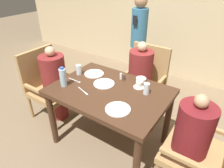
% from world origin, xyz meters
% --- Properties ---
extents(ground_plane, '(16.00, 16.00, 0.00)m').
position_xyz_m(ground_plane, '(0.00, 0.00, 0.00)').
color(ground_plane, '#7A664C').
extents(wall_back, '(8.00, 0.06, 2.80)m').
position_xyz_m(wall_back, '(0.00, 2.19, 1.40)').
color(wall_back, '#C6B289').
rests_on(wall_back, ground_plane).
extents(dining_table, '(1.24, 0.89, 0.77)m').
position_xyz_m(dining_table, '(0.00, 0.00, 0.67)').
color(dining_table, '#422819').
rests_on(dining_table, ground_plane).
extents(chair_left_side, '(0.56, 0.56, 0.97)m').
position_xyz_m(chair_left_side, '(-1.05, 0.00, 0.50)').
color(chair_left_side, '#A88451').
rests_on(chair_left_side, ground_plane).
extents(diner_in_left_chair, '(0.32, 0.32, 1.07)m').
position_xyz_m(diner_in_left_chair, '(-0.90, 0.00, 0.55)').
color(diner_in_left_chair, maroon).
rests_on(diner_in_left_chair, ground_plane).
extents(chair_far_side, '(0.56, 0.56, 0.97)m').
position_xyz_m(chair_far_side, '(0.00, 0.88, 0.50)').
color(chair_far_side, '#A88451').
rests_on(chair_far_side, ground_plane).
extents(diner_in_far_chair, '(0.32, 0.32, 1.10)m').
position_xyz_m(diner_in_far_chair, '(-0.00, 0.72, 0.57)').
color(diner_in_far_chair, maroon).
rests_on(diner_in_far_chair, ground_plane).
extents(chair_right_side, '(0.56, 0.56, 0.97)m').
position_xyz_m(chair_right_side, '(1.05, 0.00, 0.50)').
color(chair_right_side, '#A88451').
rests_on(chair_right_side, ground_plane).
extents(diner_in_right_chair, '(0.32, 0.32, 1.04)m').
position_xyz_m(diner_in_right_chair, '(0.90, 0.00, 0.53)').
color(diner_in_right_chair, maroon).
rests_on(diner_in_right_chair, ground_plane).
extents(standing_host, '(0.26, 0.30, 1.55)m').
position_xyz_m(standing_host, '(-0.44, 1.48, 0.84)').
color(standing_host, '#2D2D33').
rests_on(standing_host, ground_plane).
extents(plate_main_left, '(0.24, 0.24, 0.01)m').
position_xyz_m(plate_main_left, '(0.26, -0.24, 0.77)').
color(plate_main_left, white).
rests_on(plate_main_left, dining_table).
extents(plate_main_right, '(0.24, 0.24, 0.01)m').
position_xyz_m(plate_main_right, '(-0.36, 0.19, 0.77)').
color(plate_main_right, white).
rests_on(plate_main_right, dining_table).
extents(plate_dessert_center, '(0.24, 0.24, 0.01)m').
position_xyz_m(plate_dessert_center, '(-0.12, 0.06, 0.77)').
color(plate_dessert_center, white).
rests_on(plate_dessert_center, dining_table).
extents(teacup_with_saucer, '(0.12, 0.12, 0.07)m').
position_xyz_m(teacup_with_saucer, '(0.23, 0.22, 0.80)').
color(teacup_with_saucer, white).
rests_on(teacup_with_saucer, dining_table).
extents(bowl_small, '(0.12, 0.12, 0.04)m').
position_xyz_m(bowl_small, '(0.19, 0.36, 0.79)').
color(bowl_small, white).
rests_on(bowl_small, dining_table).
extents(water_bottle, '(0.07, 0.07, 0.23)m').
position_xyz_m(water_bottle, '(-0.47, -0.21, 0.87)').
color(water_bottle, '#A3C6DB').
rests_on(water_bottle, dining_table).
extents(glass_tall_near, '(0.06, 0.06, 0.12)m').
position_xyz_m(glass_tall_near, '(-0.52, 0.08, 0.83)').
color(glass_tall_near, silver).
rests_on(glass_tall_near, dining_table).
extents(glass_tall_mid, '(0.06, 0.06, 0.12)m').
position_xyz_m(glass_tall_mid, '(0.35, 0.15, 0.83)').
color(glass_tall_mid, silver).
rests_on(glass_tall_mid, dining_table).
extents(salt_shaker, '(0.03, 0.03, 0.08)m').
position_xyz_m(salt_shaker, '(-0.03, 0.27, 0.81)').
color(salt_shaker, white).
rests_on(salt_shaker, dining_table).
extents(pepper_shaker, '(0.03, 0.03, 0.07)m').
position_xyz_m(pepper_shaker, '(0.01, 0.27, 0.80)').
color(pepper_shaker, '#4C3D2D').
rests_on(pepper_shaker, dining_table).
extents(fork_beside_plate, '(0.18, 0.02, 0.00)m').
position_xyz_m(fork_beside_plate, '(-0.44, -0.06, 0.77)').
color(fork_beside_plate, silver).
rests_on(fork_beside_plate, dining_table).
extents(knife_beside_plate, '(0.19, 0.07, 0.00)m').
position_xyz_m(knife_beside_plate, '(-0.21, -0.18, 0.77)').
color(knife_beside_plate, silver).
rests_on(knife_beside_plate, dining_table).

